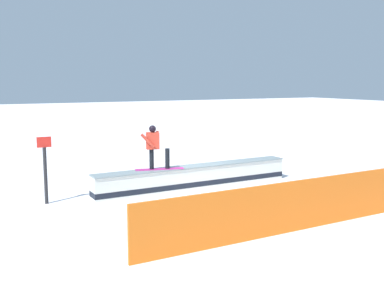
# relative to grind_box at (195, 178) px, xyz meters

# --- Properties ---
(ground_plane) EXTENTS (120.00, 120.00, 0.00)m
(ground_plane) POSITION_rel_grind_box_xyz_m (0.00, 0.00, -0.34)
(ground_plane) COLOR white
(grind_box) EXTENTS (6.97, 0.78, 0.75)m
(grind_box) POSITION_rel_grind_box_xyz_m (0.00, 0.00, 0.00)
(grind_box) COLOR white
(grind_box) RESTS_ON ground_plane
(snowboarder) EXTENTS (1.55, 0.65, 1.40)m
(snowboarder) POSITION_rel_grind_box_xyz_m (1.43, -0.01, 1.17)
(snowboarder) COLOR #C02887
(snowboarder) RESTS_ON grind_box
(safety_fence) EXTENTS (8.25, 0.26, 1.21)m
(safety_fence) POSITION_rel_grind_box_xyz_m (0.00, 4.94, 0.27)
(safety_fence) COLOR orange
(safety_fence) RESTS_ON ground_plane
(trail_marker) EXTENTS (0.40, 0.10, 1.95)m
(trail_marker) POSITION_rel_grind_box_xyz_m (4.71, -0.27, 0.70)
(trail_marker) COLOR #262628
(trail_marker) RESTS_ON ground_plane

